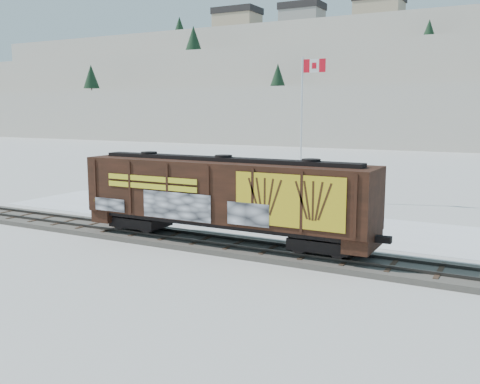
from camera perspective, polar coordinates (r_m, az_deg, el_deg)
The scene contains 9 objects.
ground at distance 28.85m, azimuth -3.90°, elevation -5.60°, with size 500.00×500.00×0.00m, color white.
rail_track at distance 28.81m, azimuth -3.90°, elevation -5.32°, with size 50.00×3.40×0.43m.
parking_strip at distance 35.25m, azimuth 2.61°, elevation -2.94°, with size 40.00×8.00×0.03m, color white.
hillside at distance 164.28m, azimuth 23.42°, elevation 10.49°, with size 360.00×110.00×93.00m.
hopper_railcar at distance 27.64m, azimuth -1.76°, elevation -0.23°, with size 15.88×3.06×4.31m.
flagpole at distance 42.08m, azimuth 6.67°, elevation 4.52°, with size 2.30×0.90×11.17m.
car_silver at distance 37.12m, azimuth -3.84°, elevation -1.14°, with size 1.80×4.47×1.52m, color #AEB0B5.
car_white at distance 32.83m, azimuth 7.65°, elevation -2.49°, with size 1.62×4.64×1.53m, color white.
car_dark at distance 33.66m, azimuth 7.02°, elevation -2.36°, with size 1.88×4.62×1.34m, color black.
Camera 1 is at (14.93, -23.65, 7.09)m, focal length 40.00 mm.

